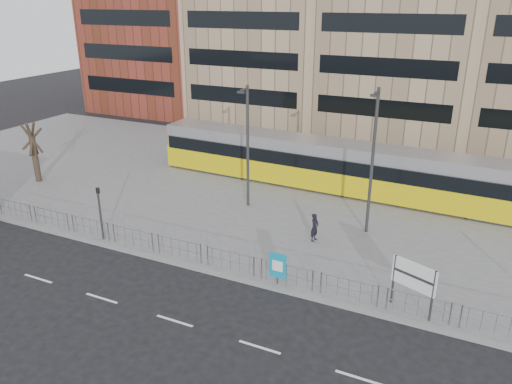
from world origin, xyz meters
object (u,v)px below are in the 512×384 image
at_px(tram, 351,168).
at_px(traffic_light_west, 100,207).
at_px(lamp_post_east, 373,157).
at_px(bare_tree, 29,120).
at_px(pedestrian, 315,227).
at_px(ad_panel, 278,266).
at_px(station_sign, 414,278).
at_px(lamp_post_west, 247,142).

bearing_deg(tram, traffic_light_west, -126.96).
height_order(lamp_post_east, bare_tree, lamp_post_east).
relative_size(tram, pedestrian, 18.04).
bearing_deg(lamp_post_east, bare_tree, -175.46).
bearing_deg(bare_tree, traffic_light_west, -26.38).
xyz_separation_m(tram, traffic_light_west, (-10.58, -13.13, 0.25)).
bearing_deg(tram, bare_tree, -158.22).
xyz_separation_m(ad_panel, pedestrian, (0.09, 5.04, -0.13)).
distance_m(tram, lamp_post_east, 6.98).
distance_m(pedestrian, lamp_post_east, 5.00).
bearing_deg(station_sign, pedestrian, 163.73).
bearing_deg(bare_tree, station_sign, -10.42).
bearing_deg(ad_panel, tram, 91.83).
height_order(station_sign, pedestrian, station_sign).
distance_m(pedestrian, lamp_post_west, 7.19).
bearing_deg(pedestrian, traffic_light_west, 123.47).
height_order(station_sign, traffic_light_west, traffic_light_west).
bearing_deg(pedestrian, lamp_post_east, -36.35).
bearing_deg(lamp_post_east, tram, 113.81).
height_order(station_sign, bare_tree, bare_tree).
height_order(pedestrian, traffic_light_west, traffic_light_west).
bearing_deg(lamp_post_west, station_sign, -33.14).
bearing_deg(traffic_light_west, tram, 60.18).
distance_m(tram, bare_tree, 22.96).
bearing_deg(bare_tree, lamp_post_east, 4.54).
bearing_deg(station_sign, ad_panel, -154.66).
xyz_separation_m(ad_panel, bare_tree, (-21.55, 5.48, 3.67)).
xyz_separation_m(station_sign, lamp_post_east, (-3.62, 6.98, 2.90)).
bearing_deg(traffic_light_west, ad_panel, 8.50).
height_order(tram, station_sign, tram).
relative_size(pedestrian, bare_tree, 0.25).
bearing_deg(lamp_post_east, lamp_post_west, 175.91).
distance_m(tram, ad_panel, 13.25).
height_order(traffic_light_west, bare_tree, bare_tree).
bearing_deg(pedestrian, station_sign, -118.96).
height_order(tram, bare_tree, bare_tree).
bearing_deg(lamp_post_west, traffic_light_west, -123.52).
bearing_deg(bare_tree, pedestrian, -1.16).
bearing_deg(bare_tree, tram, 19.88).
bearing_deg(station_sign, lamp_post_west, 168.41).
bearing_deg(station_sign, lamp_post_east, 138.94).
distance_m(station_sign, lamp_post_east, 8.39).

